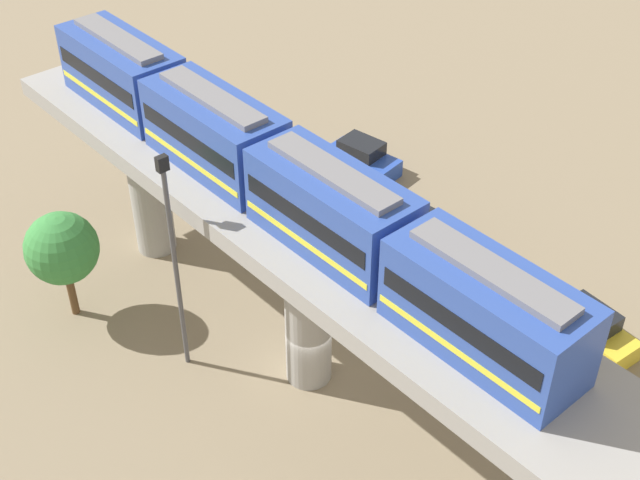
% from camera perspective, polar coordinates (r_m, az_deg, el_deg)
% --- Properties ---
extents(ground_plane, '(120.00, 120.00, 0.00)m').
position_cam_1_polar(ground_plane, '(37.40, -0.72, -8.71)').
color(ground_plane, '#84755B').
extents(viaduct, '(5.20, 35.80, 7.74)m').
position_cam_1_polar(viaduct, '(33.29, -0.80, -1.53)').
color(viaduct, '#999691').
rests_on(viaduct, ground).
extents(train, '(2.64, 27.45, 3.24)m').
position_cam_1_polar(train, '(32.73, -3.30, 4.64)').
color(train, '#2D4CA5').
rests_on(train, viaduct).
extents(parked_car_blue, '(2.41, 4.42, 1.76)m').
position_cam_1_polar(parked_car_blue, '(49.30, 2.78, 5.35)').
color(parked_car_blue, '#284CB7').
rests_on(parked_car_blue, ground).
extents(parked_car_yellow, '(2.15, 4.34, 1.76)m').
position_cam_1_polar(parked_car_yellow, '(40.02, 17.10, -5.56)').
color(parked_car_yellow, yellow).
rests_on(parked_car_yellow, ground).
extents(parked_car_black, '(2.33, 4.40, 1.76)m').
position_cam_1_polar(parked_car_black, '(43.81, 6.94, 0.42)').
color(parked_car_black, black).
rests_on(parked_car_black, ground).
extents(tree_near_viaduct, '(3.22, 3.22, 5.33)m').
position_cam_1_polar(tree_near_viaduct, '(39.38, -16.44, -0.54)').
color(tree_near_viaduct, brown).
rests_on(tree_near_viaduct, ground).
extents(signal_post, '(0.44, 0.28, 10.34)m').
position_cam_1_polar(signal_post, '(34.57, -9.44, -1.14)').
color(signal_post, '#4C4C51').
rests_on(signal_post, ground).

